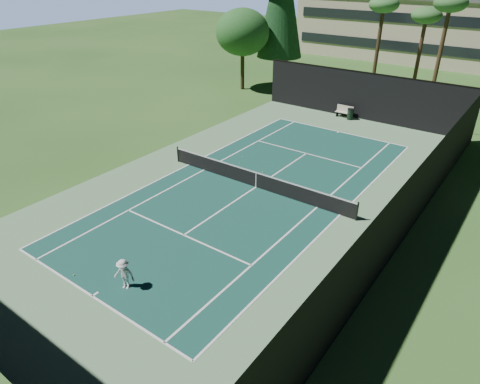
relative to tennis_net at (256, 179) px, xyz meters
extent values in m
plane|color=#2F5B22|center=(0.00, 0.00, -0.56)|extent=(160.00, 160.00, 0.00)
cube|color=#628C62|center=(0.00, 0.00, -0.55)|extent=(18.00, 32.00, 0.01)
cube|color=#16473E|center=(0.00, 0.00, -0.55)|extent=(10.97, 23.77, 0.01)
cube|color=white|center=(0.00, -11.88, -0.54)|extent=(10.97, 0.10, 0.01)
cube|color=white|center=(0.00, 11.88, -0.54)|extent=(10.97, 0.10, 0.01)
cube|color=white|center=(0.00, -6.40, -0.54)|extent=(8.23, 0.10, 0.01)
cube|color=white|center=(0.00, 6.40, -0.54)|extent=(8.23, 0.10, 0.01)
cube|color=white|center=(-5.49, 0.00, -0.54)|extent=(0.10, 23.77, 0.01)
cube|color=white|center=(5.49, 0.00, -0.54)|extent=(0.10, 23.77, 0.01)
cube|color=white|center=(-4.12, 0.00, -0.54)|extent=(0.10, 23.77, 0.01)
cube|color=white|center=(4.12, 0.00, -0.54)|extent=(0.10, 23.77, 0.01)
cube|color=white|center=(0.00, 0.00, -0.54)|extent=(0.10, 12.80, 0.01)
cube|color=white|center=(0.00, -11.73, -0.54)|extent=(0.10, 0.30, 0.01)
cube|color=white|center=(0.00, 11.73, -0.54)|extent=(0.10, 0.30, 0.01)
cylinder|color=black|center=(-6.40, 0.00, -0.01)|extent=(0.10, 0.10, 1.10)
cylinder|color=black|center=(6.40, 0.00, -0.01)|extent=(0.10, 0.10, 1.10)
cube|color=black|center=(0.00, 0.00, -0.06)|extent=(12.80, 0.02, 0.92)
cube|color=white|center=(0.00, 0.00, 0.43)|extent=(12.80, 0.04, 0.07)
cube|color=white|center=(0.00, 0.00, -0.06)|extent=(0.05, 0.03, 0.92)
cube|color=black|center=(0.00, 16.00, 1.44)|extent=(18.00, 0.04, 4.00)
cube|color=black|center=(9.00, 0.00, 1.44)|extent=(0.04, 32.00, 4.00)
cube|color=black|center=(-9.00, 0.00, 1.44)|extent=(0.04, 32.00, 4.00)
cube|color=black|center=(0.00, 16.00, 3.44)|extent=(18.00, 0.06, 0.06)
imported|color=silver|center=(0.71, -10.71, 0.15)|extent=(1.05, 0.81, 1.42)
sphere|color=#C4D22F|center=(-1.73, -11.52, -0.52)|extent=(0.07, 0.07, 0.07)
sphere|color=#B6CA2E|center=(-3.28, 3.25, -0.52)|extent=(0.07, 0.07, 0.07)
sphere|color=#BFD22F|center=(-0.81, 1.97, -0.52)|extent=(0.07, 0.07, 0.07)
sphere|color=#B4CA2E|center=(-2.86, 2.25, -0.52)|extent=(0.07, 0.07, 0.07)
cube|color=beige|center=(-1.23, 15.48, -0.11)|extent=(1.50, 0.45, 0.05)
cube|color=beige|center=(-1.23, 15.68, 0.19)|extent=(1.50, 0.06, 0.55)
cube|color=black|center=(-1.83, 15.48, -0.35)|extent=(0.06, 0.40, 0.42)
cube|color=black|center=(-0.63, 15.48, -0.35)|extent=(0.06, 0.40, 0.42)
cylinder|color=black|center=(-0.56, 15.29, -0.11)|extent=(0.52, 0.52, 0.90)
cylinder|color=black|center=(-0.56, 15.29, 0.36)|extent=(0.56, 0.56, 0.05)
cylinder|color=#4D3421|center=(-12.00, 22.00, 1.24)|extent=(0.50, 0.50, 3.60)
cylinder|color=#402D1B|center=(-2.00, 24.00, 3.72)|extent=(0.36, 0.36, 8.55)
ellipsoid|color=#356E31|center=(-2.00, 24.00, 7.99)|extent=(2.80, 2.80, 1.54)
cylinder|color=#4B3020|center=(1.50, 26.00, 3.27)|extent=(0.36, 0.36, 7.65)
ellipsoid|color=#32642D|center=(1.50, 26.00, 7.09)|extent=(2.80, 2.80, 1.54)
cylinder|color=#4B3420|center=(4.00, 23.00, 3.94)|extent=(0.36, 0.36, 9.00)
ellipsoid|color=#2F5F2A|center=(4.00, 23.00, 8.44)|extent=(2.80, 2.80, 1.54)
cylinder|color=#42301C|center=(-14.00, 18.00, 1.31)|extent=(0.40, 0.40, 3.74)
ellipsoid|color=#235A23|center=(-14.00, 18.00, 5.22)|extent=(5.44, 5.44, 4.62)
cube|color=#C5B798|center=(0.00, 46.00, 3.44)|extent=(40.00, 12.00, 8.00)
cube|color=black|center=(0.00, 39.95, 1.84)|extent=(38.00, 0.15, 1.20)
cube|color=black|center=(0.00, 39.95, 5.24)|extent=(38.00, 0.15, 1.20)
camera|label=1|loc=(12.74, -19.09, 11.48)|focal=32.00mm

